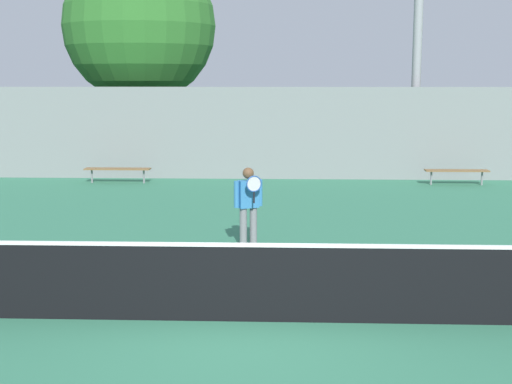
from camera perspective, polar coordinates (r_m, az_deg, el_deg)
name	(u,v)px	position (r m, az deg, el deg)	size (l,w,h in m)	color
ground_plane	(247,321)	(9.68, -0.72, -10.31)	(100.00, 100.00, 0.00)	#337556
tennis_net	(247,282)	(9.52, -0.73, -7.21)	(11.83, 0.09, 1.07)	#99999E
tennis_player	(248,202)	(13.64, -0.61, -0.81)	(0.54, 0.50, 1.54)	slate
bench_courtside_far	(457,171)	(22.56, 15.77, 1.61)	(1.92, 0.40, 0.47)	brown
bench_adjacent_court	(118,169)	(22.54, -11.01, 1.78)	(2.04, 0.40, 0.47)	brown
back_fence	(269,133)	(22.96, 1.08, 4.72)	(35.45, 0.06, 2.96)	gray
tree_dark_dense	(140,26)	(26.31, -9.29, 12.94)	(5.42, 5.42, 7.77)	brown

